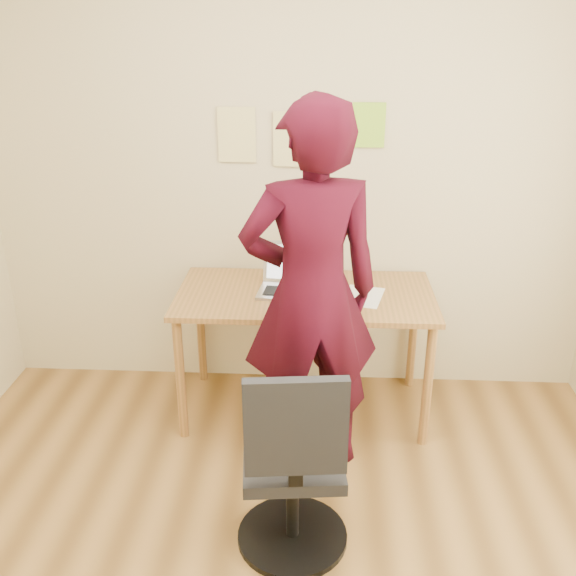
# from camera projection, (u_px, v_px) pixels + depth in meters

# --- Properties ---
(room) EXTENTS (3.58, 3.58, 2.78)m
(room) POSITION_uv_depth(u_px,v_px,m) (265.00, 289.00, 1.99)
(room) COLOR brown
(room) RESTS_ON ground
(desk) EXTENTS (1.40, 0.70, 0.74)m
(desk) POSITION_uv_depth(u_px,v_px,m) (305.00, 307.00, 3.53)
(desk) COLOR #9C6B35
(desk) RESTS_ON ground
(laptop) EXTENTS (0.36, 0.33, 0.24)m
(laptop) POSITION_uv_depth(u_px,v_px,m) (291.00, 281.00, 3.51)
(laptop) COLOR #AAAAB1
(laptop) RESTS_ON desk
(paper_sheet) EXTENTS (0.26, 0.32, 0.00)m
(paper_sheet) POSITION_uv_depth(u_px,v_px,m) (363.00, 296.00, 3.45)
(paper_sheet) COLOR white
(paper_sheet) RESTS_ON desk
(phone) EXTENTS (0.08, 0.12, 0.01)m
(phone) POSITION_uv_depth(u_px,v_px,m) (340.00, 309.00, 3.29)
(phone) COLOR black
(phone) RESTS_ON desk
(wall_note_left) EXTENTS (0.21, 0.00, 0.30)m
(wall_note_left) POSITION_uv_depth(u_px,v_px,m) (237.00, 135.00, 3.53)
(wall_note_left) COLOR #E3D687
(wall_note_left) RESTS_ON room
(wall_note_mid) EXTENTS (0.21, 0.00, 0.30)m
(wall_note_mid) POSITION_uv_depth(u_px,v_px,m) (292.00, 139.00, 3.53)
(wall_note_mid) COLOR #E3D687
(wall_note_mid) RESTS_ON room
(wall_note_right) EXTENTS (0.18, 0.00, 0.24)m
(wall_note_right) POSITION_uv_depth(u_px,v_px,m) (369.00, 125.00, 3.48)
(wall_note_right) COLOR #97D630
(wall_note_right) RESTS_ON room
(office_chair) EXTENTS (0.48, 0.48, 0.93)m
(office_chair) POSITION_uv_depth(u_px,v_px,m) (293.00, 475.00, 2.63)
(office_chair) COLOR black
(office_chair) RESTS_ON ground
(person) EXTENTS (0.76, 0.59, 1.85)m
(person) POSITION_uv_depth(u_px,v_px,m) (311.00, 294.00, 3.02)
(person) COLOR #330713
(person) RESTS_ON ground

